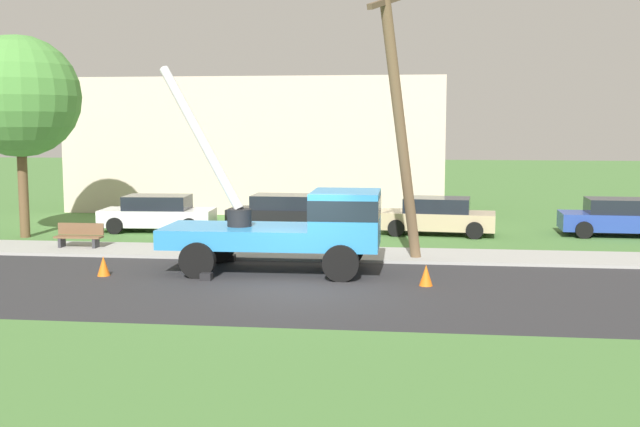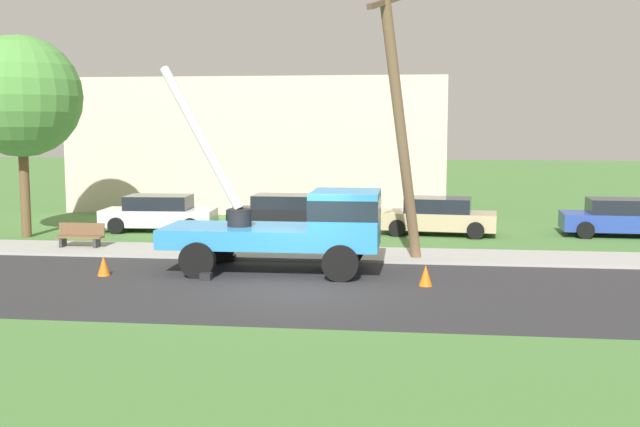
# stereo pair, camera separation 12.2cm
# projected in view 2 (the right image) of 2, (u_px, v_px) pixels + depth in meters

# --- Properties ---
(ground_plane) EXTENTS (120.00, 120.00, 0.00)m
(ground_plane) POSITION_uv_depth(u_px,v_px,m) (342.00, 227.00, 31.74)
(ground_plane) COLOR #477538
(road_asphalt) EXTENTS (80.00, 7.72, 0.01)m
(road_asphalt) POSITION_uv_depth(u_px,v_px,m) (297.00, 289.00, 19.92)
(road_asphalt) COLOR #2B2B2D
(road_asphalt) RESTS_ON ground
(sidewalk_strip) EXTENTS (80.00, 2.54, 0.10)m
(sidewalk_strip) POSITION_uv_depth(u_px,v_px,m) (322.00, 254.00, 24.97)
(sidewalk_strip) COLOR #9E9E99
(sidewalk_strip) RESTS_ON ground
(utility_truck) EXTENTS (6.78, 3.20, 5.98)m
(utility_truck) POSITION_uv_depth(u_px,v_px,m) (301.00, 223.00, 22.03)
(utility_truck) COLOR #2D84C6
(utility_truck) RESTS_ON ground
(leaning_utility_pole) EXTENTS (1.66, 2.96, 8.75)m
(leaning_utility_pole) POSITION_uv_depth(u_px,v_px,m) (399.00, 115.00, 22.54)
(leaning_utility_pole) COLOR brown
(leaning_utility_pole) RESTS_ON ground
(traffic_cone_ahead) EXTENTS (0.36, 0.36, 0.56)m
(traffic_cone_ahead) POSITION_uv_depth(u_px,v_px,m) (426.00, 275.00, 20.23)
(traffic_cone_ahead) COLOR orange
(traffic_cone_ahead) RESTS_ON ground
(traffic_cone_behind) EXTENTS (0.36, 0.36, 0.56)m
(traffic_cone_behind) POSITION_uv_depth(u_px,v_px,m) (104.00, 266.00, 21.60)
(traffic_cone_behind) COLOR orange
(traffic_cone_behind) RESTS_ON ground
(parked_sedan_white) EXTENTS (4.51, 2.20, 1.42)m
(parked_sedan_white) POSITION_uv_depth(u_px,v_px,m) (159.00, 213.00, 30.54)
(parked_sedan_white) COLOR silver
(parked_sedan_white) RESTS_ON ground
(parked_sedan_black) EXTENTS (4.44, 2.09, 1.42)m
(parked_sedan_black) POSITION_uv_depth(u_px,v_px,m) (285.00, 212.00, 30.78)
(parked_sedan_black) COLOR black
(parked_sedan_black) RESTS_ON ground
(parked_sedan_tan) EXTENTS (4.56, 2.30, 1.42)m
(parked_sedan_tan) POSITION_uv_depth(u_px,v_px,m) (438.00, 216.00, 29.56)
(parked_sedan_tan) COLOR tan
(parked_sedan_tan) RESTS_ON ground
(parked_sedan_blue) EXTENTS (4.47, 2.14, 1.42)m
(parked_sedan_blue) POSITION_uv_depth(u_px,v_px,m) (622.00, 218.00, 29.11)
(parked_sedan_blue) COLOR #263F99
(parked_sedan_blue) RESTS_ON ground
(park_bench) EXTENTS (1.60, 0.45, 0.90)m
(park_bench) POSITION_uv_depth(u_px,v_px,m) (80.00, 236.00, 26.01)
(park_bench) COLOR brown
(park_bench) RESTS_ON ground
(roadside_tree_near) EXTENTS (4.47, 4.47, 7.48)m
(roadside_tree_near) POSITION_uv_depth(u_px,v_px,m) (21.00, 97.00, 28.37)
(roadside_tree_near) COLOR brown
(roadside_tree_near) RESTS_ON ground
(lowrise_building_backdrop) EXTENTS (18.00, 6.00, 6.40)m
(lowrise_building_backdrop) POSITION_uv_depth(u_px,v_px,m) (262.00, 145.00, 38.43)
(lowrise_building_backdrop) COLOR beige
(lowrise_building_backdrop) RESTS_ON ground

